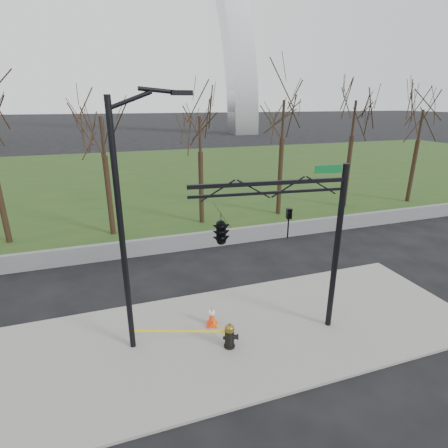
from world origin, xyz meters
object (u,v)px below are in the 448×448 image
object	(u,v)px
street_light	(128,214)
traffic_signal_mast	(245,227)
fire_hydrant	(230,336)
traffic_cone	(212,316)

from	to	relation	value
street_light	traffic_signal_mast	distance (m)	3.55
street_light	traffic_signal_mast	bearing A→B (deg)	-14.77
fire_hydrant	traffic_signal_mast	bearing A→B (deg)	47.80
fire_hydrant	street_light	distance (m)	5.16
traffic_cone	traffic_signal_mast	size ratio (longest dim) A/B	0.13
fire_hydrant	traffic_cone	world-z (taller)	fire_hydrant
traffic_signal_mast	street_light	bearing A→B (deg)	174.52
fire_hydrant	traffic_cone	bearing A→B (deg)	115.92
traffic_cone	street_light	distance (m)	4.97
fire_hydrant	street_light	xyz separation A→B (m)	(-2.83, 1.08, 4.17)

